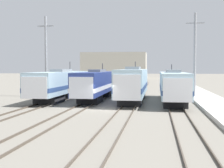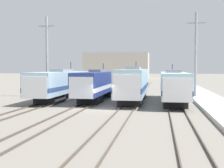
# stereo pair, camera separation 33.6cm
# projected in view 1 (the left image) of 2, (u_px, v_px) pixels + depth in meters

# --- Properties ---
(ground_plane) EXTENTS (400.00, 400.00, 0.00)m
(ground_plane) POSITION_uv_depth(u_px,v_px,m) (103.00, 110.00, 31.16)
(ground_plane) COLOR slate
(rail_pair_far_left) EXTENTS (1.50, 120.00, 0.15)m
(rail_pair_far_left) POSITION_uv_depth(u_px,v_px,m) (33.00, 107.00, 32.19)
(rail_pair_far_left) COLOR #4C4238
(rail_pair_far_left) RESTS_ON ground_plane
(rail_pair_center_left) EXTENTS (1.51, 120.00, 0.15)m
(rail_pair_center_left) POSITION_uv_depth(u_px,v_px,m) (79.00, 108.00, 31.50)
(rail_pair_center_left) COLOR #4C4238
(rail_pair_center_left) RESTS_ON ground_plane
(rail_pair_center_right) EXTENTS (1.51, 120.00, 0.15)m
(rail_pair_center_right) POSITION_uv_depth(u_px,v_px,m) (127.00, 109.00, 30.81)
(rail_pair_center_right) COLOR #4C4238
(rail_pair_center_right) RESTS_ON ground_plane
(rail_pair_far_right) EXTENTS (1.50, 120.00, 0.15)m
(rail_pair_far_right) POSITION_uv_depth(u_px,v_px,m) (177.00, 110.00, 30.12)
(rail_pair_far_right) COLOR #4C4238
(rail_pair_far_right) RESTS_ON ground_plane
(locomotive_far_left) EXTENTS (3.11, 18.96, 5.07)m
(locomotive_far_left) POSITION_uv_depth(u_px,v_px,m) (60.00, 84.00, 41.19)
(locomotive_far_left) COLOR #232326
(locomotive_far_left) RESTS_ON ground_plane
(locomotive_center_left) EXTENTS (2.84, 18.01, 4.83)m
(locomotive_center_left) POSITION_uv_depth(u_px,v_px,m) (97.00, 84.00, 40.64)
(locomotive_center_left) COLOR black
(locomotive_center_left) RESTS_ON ground_plane
(locomotive_center_right) EXTENTS (3.03, 17.36, 5.04)m
(locomotive_center_right) POSITION_uv_depth(u_px,v_px,m) (133.00, 84.00, 38.50)
(locomotive_center_right) COLOR #232326
(locomotive_center_right) RESTS_ON ground_plane
(locomotive_far_right) EXTENTS (2.99, 17.25, 4.63)m
(locomotive_far_right) POSITION_uv_depth(u_px,v_px,m) (173.00, 86.00, 36.96)
(locomotive_far_right) COLOR #232326
(locomotive_far_right) RESTS_ON ground_plane
(catenary_tower_left) EXTENTS (2.44, 0.34, 11.50)m
(catenary_tower_left) POSITION_uv_depth(u_px,v_px,m) (46.00, 56.00, 44.55)
(catenary_tower_left) COLOR gray
(catenary_tower_left) RESTS_ON ground_plane
(catenary_tower_right) EXTENTS (2.44, 0.34, 11.50)m
(catenary_tower_right) POSITION_uv_depth(u_px,v_px,m) (195.00, 55.00, 41.60)
(catenary_tower_right) COLOR gray
(catenary_tower_right) RESTS_ON ground_plane
(depot_building) EXTENTS (26.02, 15.98, 10.45)m
(depot_building) POSITION_uv_depth(u_px,v_px,m) (115.00, 65.00, 130.19)
(depot_building) COLOR #B2AD9E
(depot_building) RESTS_ON ground_plane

